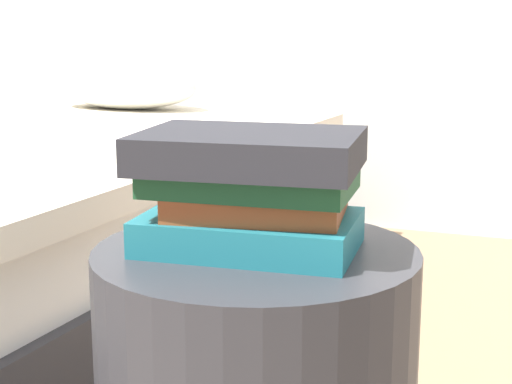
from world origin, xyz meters
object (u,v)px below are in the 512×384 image
book_teal (249,232)px  book_forest (252,180)px  book_rust (258,203)px  book_charcoal (248,151)px

book_teal → book_forest: book_forest is taller
book_forest → book_rust: bearing=23.6°
book_teal → book_charcoal: (0.00, -0.00, 0.11)m
book_rust → book_teal: bearing=-145.9°
book_charcoal → book_rust: bearing=45.0°
book_rust → book_charcoal: 0.07m
book_rust → book_forest: size_ratio=0.85×
book_rust → book_charcoal: bearing=-137.5°
book_forest → book_charcoal: 0.04m
book_teal → book_forest: (0.00, 0.01, 0.07)m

